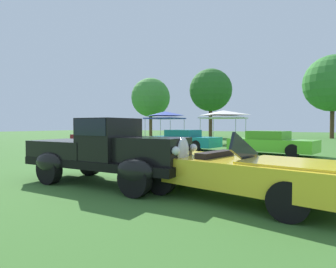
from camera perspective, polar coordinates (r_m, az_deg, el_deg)
ground_plane at (r=8.14m, az=-12.28°, el=-9.01°), size 120.00×120.00×0.00m
feature_pickup_truck at (r=7.33m, az=-12.39°, el=-3.35°), size 4.64×1.89×1.70m
neighbor_convertible at (r=5.96m, az=14.19°, el=-7.36°), size 4.62×2.43×1.40m
show_car_burgundy at (r=22.21m, az=-13.48°, el=-0.59°), size 4.87×2.80×1.22m
show_car_teal at (r=17.54m, az=3.39°, el=-1.18°), size 4.52×2.25×1.22m
show_car_lime at (r=15.28m, az=20.29°, el=-1.74°), size 4.50×2.47×1.22m
spectator_by_row at (r=18.34m, az=-9.22°, el=-0.08°), size 0.30×0.43×1.69m
canopy_tent_left_field at (r=24.12m, az=-0.62°, el=3.98°), size 2.75×2.75×2.71m
canopy_tent_center_field at (r=22.99m, az=11.33°, el=4.06°), size 3.17×3.17×2.71m
treeline_far_left at (r=39.35m, az=-3.58°, el=7.45°), size 5.43×5.43×8.10m
treeline_mid_left at (r=35.61m, az=8.74°, el=8.85°), size 5.31×5.31×8.55m
treeline_center at (r=36.76m, az=30.72°, el=8.91°), size 6.33×6.33×9.38m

